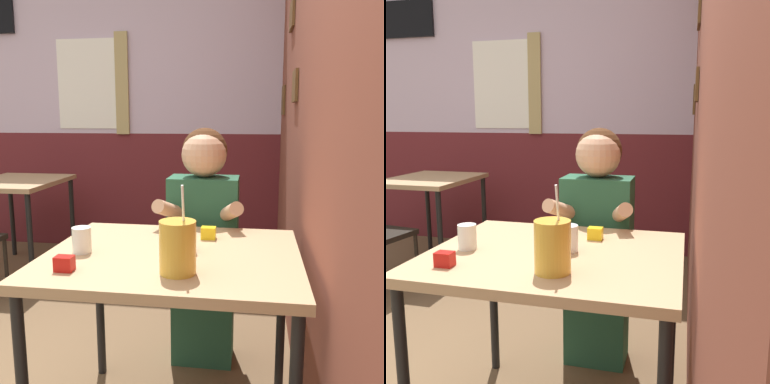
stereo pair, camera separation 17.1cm
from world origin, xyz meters
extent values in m
cube|color=brown|center=(1.40, 1.32, 1.35)|extent=(0.06, 4.63, 2.70)
cube|color=brown|center=(1.36, 1.65, 1.88)|extent=(0.02, 0.26, 0.17)
cube|color=brown|center=(1.36, 2.26, 1.38)|extent=(0.02, 0.22, 0.22)
cube|color=brown|center=(1.36, 1.21, 1.42)|extent=(0.02, 0.21, 0.17)
cube|color=silver|center=(0.00, 2.66, 1.90)|extent=(5.75, 0.06, 1.60)
cube|color=maroon|center=(0.00, 2.66, 0.55)|extent=(5.75, 0.06, 1.10)
cube|color=white|center=(-0.41, 2.63, 1.55)|extent=(0.56, 0.01, 0.81)
cube|color=tan|center=(-0.06, 2.61, 1.55)|extent=(0.12, 0.02, 0.91)
cube|color=black|center=(-1.39, 2.62, 2.19)|extent=(0.61, 0.03, 0.34)
cube|color=tan|center=(0.86, 0.26, 0.74)|extent=(0.94, 0.78, 0.04)
cylinder|color=black|center=(0.43, 0.60, 0.36)|extent=(0.04, 0.04, 0.72)
cylinder|color=black|center=(1.29, 0.60, 0.36)|extent=(0.04, 0.04, 0.72)
cube|color=tan|center=(-0.73, 1.89, 0.74)|extent=(0.66, 0.80, 0.04)
cylinder|color=black|center=(-0.44, 1.53, 0.36)|extent=(0.04, 0.04, 0.72)
cylinder|color=black|center=(-1.02, 2.25, 0.36)|extent=(0.04, 0.04, 0.72)
cylinder|color=black|center=(-0.44, 2.25, 0.36)|extent=(0.04, 0.04, 0.72)
cylinder|color=black|center=(-0.55, 1.39, 0.21)|extent=(0.03, 0.03, 0.42)
cube|color=#235138|center=(0.91, 0.81, 0.23)|extent=(0.31, 0.20, 0.46)
cube|color=#235138|center=(0.91, 0.81, 0.71)|extent=(0.34, 0.20, 0.51)
sphere|color=#472814|center=(0.91, 0.83, 1.09)|extent=(0.22, 0.22, 0.22)
sphere|color=tan|center=(0.91, 0.81, 1.07)|extent=(0.22, 0.22, 0.22)
cylinder|color=tan|center=(0.78, 0.67, 0.82)|extent=(0.14, 0.27, 0.15)
cylinder|color=tan|center=(1.05, 0.67, 0.82)|extent=(0.14, 0.27, 0.15)
cylinder|color=gold|center=(0.92, 0.05, 0.84)|extent=(0.12, 0.12, 0.17)
cylinder|color=white|center=(0.94, 0.05, 0.98)|extent=(0.01, 0.04, 0.14)
cylinder|color=silver|center=(0.91, 0.28, 0.81)|extent=(0.07, 0.07, 0.10)
cylinder|color=silver|center=(0.53, 0.21, 0.80)|extent=(0.07, 0.07, 0.10)
cube|color=#B7140F|center=(0.55, 0.01, 0.78)|extent=(0.06, 0.04, 0.05)
cube|color=yellow|center=(0.98, 0.46, 0.78)|extent=(0.06, 0.04, 0.05)
camera|label=1|loc=(1.16, -1.25, 1.26)|focal=40.00mm
camera|label=2|loc=(1.33, -1.22, 1.26)|focal=40.00mm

